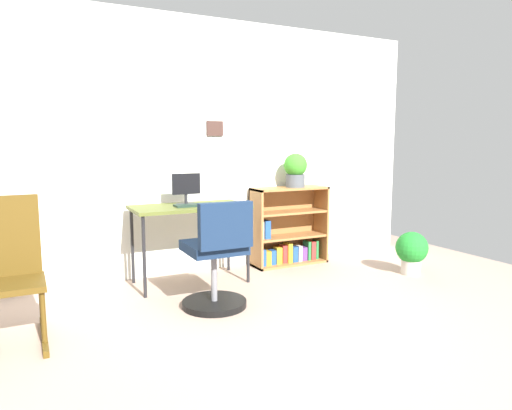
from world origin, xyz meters
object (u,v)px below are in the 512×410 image
at_px(keyboard, 195,205).
at_px(office_chair, 217,262).
at_px(bookshelf_low, 287,231).
at_px(rocking_chair, 9,270).
at_px(desk, 190,212).
at_px(potted_plant_on_shelf, 295,169).
at_px(monitor, 186,190).
at_px(potted_plant_floor, 412,250).

relative_size(keyboard, office_chair, 0.42).
bearing_deg(keyboard, bookshelf_low, 13.67).
relative_size(rocking_chair, bookshelf_low, 1.15).
distance_m(keyboard, bookshelf_low, 1.24).
relative_size(keyboard, rocking_chair, 0.38).
bearing_deg(rocking_chair, desk, 25.01).
relative_size(desk, potted_plant_on_shelf, 2.92).
xyz_separation_m(monitor, bookshelf_low, (1.19, 0.17, -0.52)).
xyz_separation_m(keyboard, potted_plant_floor, (2.05, -0.66, -0.50)).
relative_size(potted_plant_on_shelf, potted_plant_floor, 0.84).
xyz_separation_m(rocking_chair, potted_plant_floor, (3.56, -0.03, -0.24)).
distance_m(keyboard, potted_plant_on_shelf, 1.27).
bearing_deg(office_chair, potted_plant_on_shelf, 35.84).
xyz_separation_m(office_chair, potted_plant_floor, (2.12, 0.04, -0.14)).
height_order(keyboard, potted_plant_on_shelf, potted_plant_on_shelf).
bearing_deg(potted_plant_on_shelf, desk, -172.56).
height_order(keyboard, office_chair, office_chair).
xyz_separation_m(keyboard, potted_plant_on_shelf, (1.22, 0.23, 0.29)).
bearing_deg(potted_plant_floor, monitor, 159.68).
relative_size(office_chair, bookshelf_low, 1.04).
height_order(potted_plant_on_shelf, potted_plant_floor, potted_plant_on_shelf).
distance_m(potted_plant_on_shelf, potted_plant_floor, 1.45).
bearing_deg(keyboard, office_chair, -95.77).
bearing_deg(rocking_chair, potted_plant_floor, -0.54).
relative_size(monitor, potted_plant_on_shelf, 0.81).
bearing_deg(potted_plant_on_shelf, bookshelf_low, 143.93).
xyz_separation_m(desk, bookshelf_low, (1.17, 0.22, -0.31)).
bearing_deg(bookshelf_low, office_chair, -141.05).
distance_m(office_chair, rocking_chair, 1.45).
bearing_deg(keyboard, monitor, 111.24).
relative_size(monitor, keyboard, 0.79).
bearing_deg(bookshelf_low, monitor, -172.07).
height_order(office_chair, bookshelf_low, office_chair).
height_order(monitor, potted_plant_floor, monitor).
bearing_deg(office_chair, potted_plant_floor, 1.15).
bearing_deg(potted_plant_on_shelf, office_chair, -144.16).
relative_size(desk, keyboard, 2.85).
xyz_separation_m(bookshelf_low, potted_plant_floor, (0.90, -0.94, -0.12)).
distance_m(monitor, office_chair, 0.96).
distance_m(desk, keyboard, 0.10).
bearing_deg(desk, monitor, 105.99).
bearing_deg(bookshelf_low, potted_plant_floor, -46.17).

